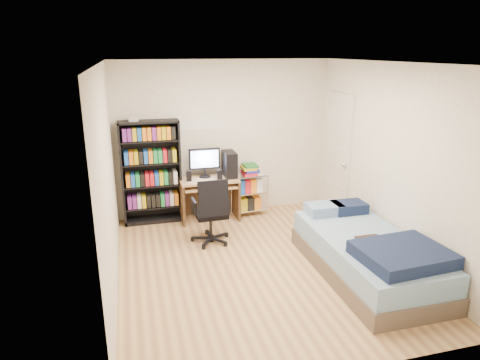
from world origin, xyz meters
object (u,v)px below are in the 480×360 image
object	(u,v)px
media_shelf	(151,171)
computer_desk	(214,181)
bed	(368,254)
office_chair	(211,222)

from	to	relation	value
media_shelf	computer_desk	distance (m)	1.00
media_shelf	bed	bearing A→B (deg)	-45.10
computer_desk	office_chair	size ratio (longest dim) A/B	1.19
computer_desk	media_shelf	bearing A→B (deg)	174.10
office_chair	computer_desk	bearing A→B (deg)	73.49
media_shelf	bed	size ratio (longest dim) A/B	0.78
computer_desk	office_chair	world-z (taller)	computer_desk
media_shelf	office_chair	world-z (taller)	media_shelf
computer_desk	bed	xyz separation A→B (m)	(1.42, -2.30, -0.35)
computer_desk	bed	bearing A→B (deg)	-58.27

